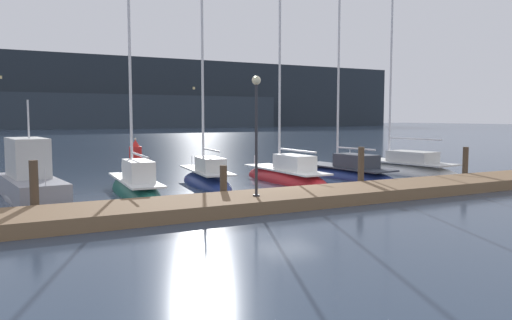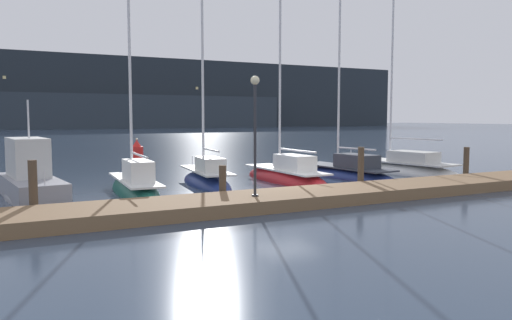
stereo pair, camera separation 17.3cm
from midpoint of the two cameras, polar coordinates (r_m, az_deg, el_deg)
The scene contains 15 objects.
ground_plane at distance 21.56m, azimuth 3.77°, elevation -3.78°, with size 400.00×400.00×0.00m, color #2D3D51.
dock at distance 19.48m, azimuth 7.45°, elevation -4.08°, with size 26.33×2.80×0.45m, color brown.
mooring_pile_0 at distance 17.71m, azimuth -23.86°, elevation -3.03°, with size 0.28×0.28×1.88m, color #4C3D2D.
mooring_pile_1 at distance 19.25m, azimuth -3.58°, elevation -2.71°, with size 0.28×0.28×1.41m, color #4C3D2D.
mooring_pile_2 at distance 22.67m, azimuth 12.10°, elevation -0.98°, with size 0.28×0.28×1.94m, color #4C3D2D.
mooring_pile_3 at distance 27.35m, azimuth 23.05°, elevation -0.46°, with size 0.28×0.28×1.75m, color #4C3D2D.
motorboat_berth_1 at distance 21.93m, azimuth -24.13°, elevation -2.74°, with size 2.68×6.50×4.43m.
sailboat_berth_2 at distance 22.01m, azimuth -13.43°, elevation -3.27°, with size 1.91×6.94×11.08m.
sailboat_berth_3 at distance 24.22m, azimuth -5.47°, elevation -2.41°, with size 2.31×6.28×9.64m.
sailboat_berth_4 at distance 25.38m, azimuth 3.64°, elevation -2.12°, with size 1.97×7.28×11.84m.
sailboat_berth_5 at distance 27.66m, azimuth 10.43°, elevation -1.59°, with size 2.81×7.50×10.58m.
sailboat_berth_6 at distance 30.58m, azimuth 16.26°, elevation -1.12°, with size 3.78×8.56×13.17m.
channel_buoy at distance 37.34m, azimuth -13.32°, elevation 0.76°, with size 1.35×1.35×1.75m.
dock_lamppost at distance 17.59m, azimuth 0.17°, elevation 4.98°, with size 0.32×0.32×4.25m.
hillside_backdrop at distance 154.80m, azimuth -23.15°, elevation 6.91°, with size 240.00×23.00×21.02m.
Camera 2 is at (-10.77, -18.39, 3.26)m, focal length 35.00 mm.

